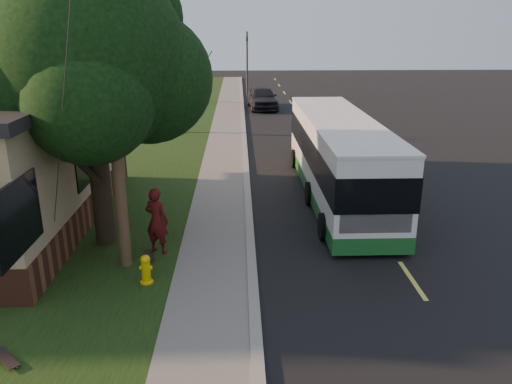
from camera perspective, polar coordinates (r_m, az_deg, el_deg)
ground at (r=12.56m, az=-0.38°, el=-10.36°), size 120.00×120.00×0.00m
road at (r=22.26m, az=9.22°, el=2.53°), size 8.00×80.00×0.01m
curb at (r=21.83m, az=-1.14°, el=2.60°), size 0.25×80.00×0.12m
sidewalk at (r=21.84m, az=-3.77°, el=2.52°), size 2.00×80.00×0.08m
grass_verge at (r=22.23m, az=-12.83°, el=2.36°), size 5.00×80.00×0.07m
fire_hydrant at (r=12.56m, az=-12.46°, el=-8.60°), size 0.32×0.32×0.74m
utility_pole at (r=12.43m, az=-16.29°, el=11.18°), size 2.86×3.21×9.07m
leafy_tree at (r=14.19m, az=-18.38°, el=14.01°), size 6.30×6.00×7.80m
bare_tree_near at (r=29.42m, az=-8.39°, el=10.75°), size 1.38×1.21×4.31m
bare_tree_far at (r=41.27m, az=-5.91°, el=12.86°), size 1.38×1.21×4.03m
traffic_signal at (r=45.08m, az=-1.03°, el=14.91°), size 0.18×0.22×5.50m
transit_bus at (r=18.41m, az=9.36°, el=4.14°), size 2.49×10.80×2.93m
skateboarder at (r=13.87m, az=-11.28°, el=-3.23°), size 0.81×0.68×1.87m
skateboard_main at (r=13.94m, az=-12.05°, el=-7.14°), size 0.41×0.78×0.07m
skateboard_spare at (r=10.94m, az=-26.72°, el=-16.62°), size 0.74×0.73×0.08m
dumpster at (r=21.42m, az=-26.63°, el=2.17°), size 1.67×1.36×1.40m
distant_car at (r=38.21m, az=0.72°, el=10.76°), size 2.36×5.13×1.70m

